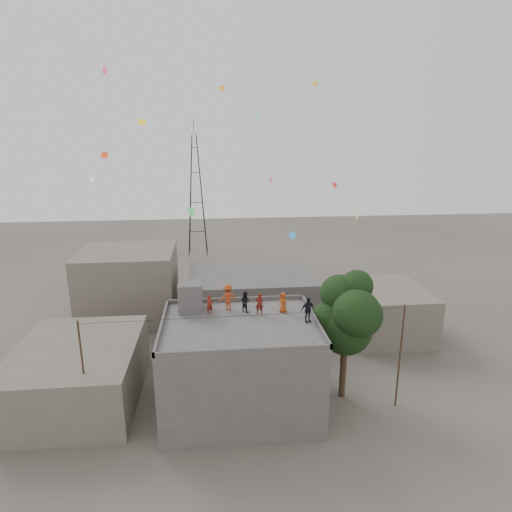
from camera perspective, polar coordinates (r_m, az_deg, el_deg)
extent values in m
plane|color=#4A443D|center=(30.85, -2.08, -19.37)|extent=(140.00, 140.00, 0.00)
cube|color=#4E4B49|center=(29.23, -2.14, -14.55)|extent=(10.00, 8.00, 6.00)
cube|color=#514E4C|center=(27.83, -2.20, -9.11)|extent=(10.00, 8.00, 0.10)
cube|color=#4E4B49|center=(31.36, -2.66, -5.79)|extent=(10.00, 0.15, 0.30)
cube|color=#4E4B49|center=(24.23, -1.61, -12.54)|extent=(10.00, 0.15, 0.30)
cube|color=#4E4B49|center=(28.43, 7.85, -8.25)|extent=(0.15, 8.00, 0.30)
cube|color=#4E4B49|center=(27.92, -12.48, -8.95)|extent=(0.15, 8.00, 0.30)
cube|color=#4E4B49|center=(29.83, -8.72, -5.36)|extent=(1.60, 1.80, 2.00)
cube|color=#615B4D|center=(32.84, -22.54, -14.22)|extent=(8.00, 10.00, 4.00)
cube|color=#4E4B49|center=(42.21, -0.64, -5.48)|extent=(12.00, 9.00, 5.00)
cube|color=#615B4D|center=(44.43, -16.52, -3.68)|extent=(9.00, 8.00, 7.00)
cube|color=#615B4D|center=(41.48, 16.76, -7.01)|extent=(7.00, 8.00, 4.40)
cylinder|color=black|center=(31.36, 11.52, -14.74)|extent=(0.44, 0.44, 4.00)
cylinder|color=black|center=(30.72, 11.90, -12.04)|extent=(0.64, 0.91, 2.14)
sphere|color=black|center=(29.89, 11.85, -9.43)|extent=(3.60, 3.60, 3.60)
sphere|color=black|center=(30.16, 13.78, -7.65)|extent=(3.00, 3.00, 3.00)
sphere|color=black|center=(29.91, 9.95, -8.46)|extent=(2.80, 2.80, 2.80)
sphere|color=black|center=(28.76, 13.25, -7.50)|extent=(3.20, 3.20, 3.20)
sphere|color=black|center=(29.76, 11.02, -4.91)|extent=(2.60, 2.60, 2.60)
sphere|color=black|center=(29.62, 13.29, -3.91)|extent=(2.20, 2.20, 2.20)
cylinder|color=black|center=(28.69, -21.93, -14.79)|extent=(0.12, 0.12, 7.40)
cylinder|color=black|center=(30.43, 18.64, -12.63)|extent=(0.12, 0.12, 7.40)
cylinder|color=black|center=(26.25, -0.96, -7.92)|extent=(20.00, 0.52, 0.02)
cylinder|color=black|center=(65.06, -8.75, 7.75)|extent=(1.27, 1.27, 18.01)
cylinder|color=black|center=(64.99, -7.24, 7.79)|extent=(1.27, 1.27, 18.01)
cylinder|color=black|center=(66.68, -7.21, 7.99)|extent=(1.27, 1.27, 18.01)
cylinder|color=black|center=(66.74, -8.68, 7.94)|extent=(1.27, 1.27, 18.01)
cube|color=black|center=(66.79, -7.79, 3.28)|extent=(2.36, 0.08, 0.08)
cube|color=black|center=(66.79, -7.79, 3.28)|extent=(0.08, 2.36, 0.08)
cube|color=black|center=(65.99, -7.94, 7.10)|extent=(1.81, 0.08, 0.08)
cube|color=black|center=(65.99, -7.94, 7.10)|extent=(0.08, 1.81, 0.08)
cube|color=black|center=(65.49, -8.09, 10.99)|extent=(1.26, 0.08, 0.08)
cube|color=black|center=(65.49, -8.09, 10.99)|extent=(0.08, 1.26, 0.08)
cube|color=black|center=(65.31, -8.21, 14.14)|extent=(0.82, 0.08, 0.08)
cube|color=black|center=(65.31, -8.21, 14.14)|extent=(0.08, 0.82, 0.08)
cylinder|color=black|center=(65.30, -8.31, 16.59)|extent=(0.08, 0.08, 2.00)
imported|color=maroon|center=(28.97, 0.44, -6.35)|extent=(0.59, 0.44, 1.50)
imported|color=#BA4615|center=(29.32, 3.61, -6.20)|extent=(0.79, 0.81, 1.41)
imported|color=black|center=(29.35, -1.48, -6.10)|extent=(0.90, 0.88, 1.45)
imported|color=black|center=(27.90, 6.92, -7.15)|extent=(1.06, 0.69, 1.68)
imported|color=#B33B14|center=(29.60, -3.76, -5.52)|extent=(1.30, 0.88, 1.85)
imported|color=maroon|center=(29.14, -6.19, -6.47)|extent=(0.59, 0.53, 1.35)
plane|color=red|center=(29.45, -19.56, 12.57)|extent=(0.43, 0.21, 0.37)
plane|color=#FF2849|center=(32.73, 2.00, 10.16)|extent=(0.26, 0.48, 0.41)
plane|color=#FF9F27|center=(39.39, -4.63, 21.38)|extent=(0.45, 0.25, 0.38)
plane|color=#227EC4|center=(30.67, 4.86, 2.80)|extent=(0.46, 0.36, 0.45)
plane|color=white|center=(34.35, -21.01, 9.53)|extent=(0.40, 0.23, 0.38)
plane|color=gold|center=(40.57, 7.89, 21.83)|extent=(0.40, 0.18, 0.38)
plane|color=green|center=(27.77, -8.61, 5.90)|extent=(0.52, 0.59, 0.49)
plane|color=red|center=(33.31, 10.44, 9.28)|extent=(0.39, 0.50, 0.40)
plane|color=yellow|center=(27.82, -14.95, 16.88)|extent=(0.50, 0.38, 0.36)
plane|color=#4ABEDE|center=(39.24, 0.11, 18.49)|extent=(0.21, 0.33, 0.34)
plane|color=#FF506E|center=(30.99, -19.51, 22.27)|extent=(0.27, 0.44, 0.42)
plane|color=gold|center=(31.00, 13.15, 5.37)|extent=(0.47, 0.59, 0.45)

